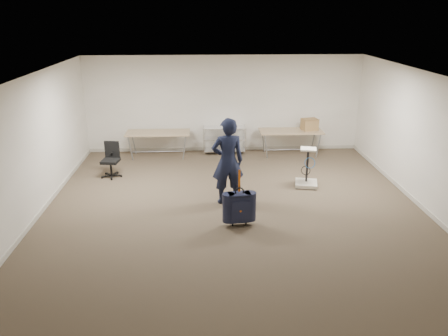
{
  "coord_description": "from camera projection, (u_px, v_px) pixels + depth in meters",
  "views": [
    {
      "loc": [
        -0.61,
        -8.07,
        3.97
      ],
      "look_at": [
        -0.2,
        0.3,
        0.94
      ],
      "focal_mm": 35.0,
      "sensor_mm": 36.0,
      "label": 1
    }
  ],
  "objects": [
    {
      "name": "folding_table_right",
      "position": [
        291.0,
        132.0,
        12.52
      ],
      "size": [
        1.8,
        0.75,
        0.73
      ],
      "color": "tan",
      "rests_on": "ground"
    },
    {
      "name": "office_chair",
      "position": [
        111.0,
        166.0,
        11.01
      ],
      "size": [
        0.53,
        0.53,
        0.88
      ],
      "color": "black",
      "rests_on": "ground"
    },
    {
      "name": "cardboard_box",
      "position": [
        310.0,
        124.0,
        12.52
      ],
      "size": [
        0.49,
        0.41,
        0.33
      ],
      "primitive_type": "cube",
      "rotation": [
        0.0,
        0.0,
        0.22
      ],
      "color": "#998047",
      "rests_on": "folding_table_right"
    },
    {
      "name": "equipment_cart",
      "position": [
        307.0,
        176.0,
        10.4
      ],
      "size": [
        0.61,
        0.61,
        0.94
      ],
      "color": "beige",
      "rests_on": "ground"
    },
    {
      "name": "suitcase",
      "position": [
        239.0,
        207.0,
        8.42
      ],
      "size": [
        0.45,
        0.29,
        1.15
      ],
      "color": "black",
      "rests_on": "ground"
    },
    {
      "name": "person",
      "position": [
        228.0,
        161.0,
        9.28
      ],
      "size": [
        0.74,
        0.54,
        1.9
      ],
      "primitive_type": "imported",
      "rotation": [
        0.0,
        0.0,
        3.27
      ],
      "color": "black",
      "rests_on": "ground"
    },
    {
      "name": "folding_table_left",
      "position": [
        158.0,
        134.0,
        12.35
      ],
      "size": [
        1.8,
        0.75,
        0.73
      ],
      "color": "tan",
      "rests_on": "ground"
    },
    {
      "name": "ground",
      "position": [
        234.0,
        216.0,
        8.96
      ],
      "size": [
        9.0,
        9.0,
        0.0
      ],
      "primitive_type": "plane",
      "color": "#4B3E2D",
      "rests_on": "ground"
    },
    {
      "name": "wire_shelf",
      "position": [
        224.0,
        139.0,
        12.75
      ],
      "size": [
        1.22,
        0.47,
        0.8
      ],
      "color": "silver",
      "rests_on": "ground"
    },
    {
      "name": "room_shell",
      "position": [
        230.0,
        188.0,
        10.24
      ],
      "size": [
        8.0,
        9.0,
        9.0
      ],
      "color": "silver",
      "rests_on": "ground"
    }
  ]
}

